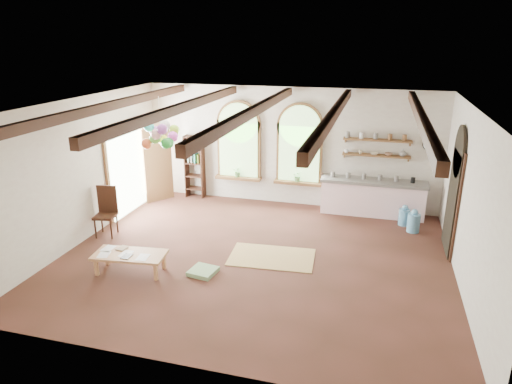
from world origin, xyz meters
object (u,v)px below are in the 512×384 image
(kitchen_counter, at_px, (372,197))
(balloon_cluster, at_px, (161,135))
(coffee_table, at_px, (130,256))
(side_chair, at_px, (106,221))

(kitchen_counter, xyz_separation_m, balloon_cluster, (-4.71, -2.40, 1.86))
(balloon_cluster, bearing_deg, coffee_table, -84.25)
(kitchen_counter, bearing_deg, side_chair, -153.39)
(coffee_table, bearing_deg, balloon_cluster, 95.75)
(kitchen_counter, height_order, balloon_cluster, balloon_cluster)
(coffee_table, xyz_separation_m, balloon_cluster, (-0.21, 2.05, 1.98))
(coffee_table, bearing_deg, kitchen_counter, 44.68)
(coffee_table, distance_m, balloon_cluster, 2.86)
(side_chair, relative_size, balloon_cluster, 1.01)
(kitchen_counter, height_order, coffee_table, kitchen_counter)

